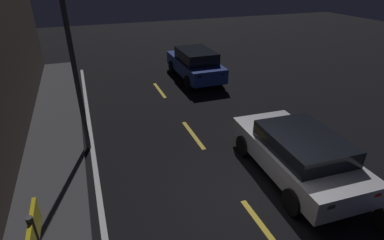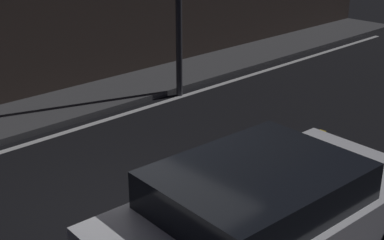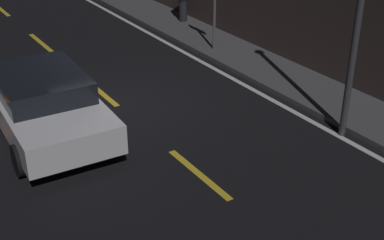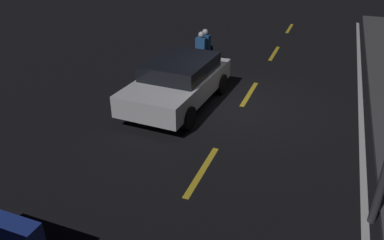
# 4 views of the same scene
# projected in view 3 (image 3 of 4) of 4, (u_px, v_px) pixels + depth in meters

# --- Properties ---
(ground_plane) EXTENTS (56.00, 56.00, 0.00)m
(ground_plane) POSITION_uv_depth(u_px,v_px,m) (117.00, 106.00, 12.65)
(ground_plane) COLOR black
(raised_curb) EXTENTS (28.00, 1.72, 0.13)m
(raised_curb) POSITION_uv_depth(u_px,v_px,m) (262.00, 67.00, 14.76)
(raised_curb) COLOR #424244
(raised_curb) RESTS_ON ground
(lane_dash_a) EXTENTS (2.00, 0.14, 0.01)m
(lane_dash_a) POSITION_uv_depth(u_px,v_px,m) (1.00, 10.00, 20.13)
(lane_dash_a) COLOR gold
(lane_dash_a) RESTS_ON ground
(lane_dash_b) EXTENTS (2.00, 0.14, 0.01)m
(lane_dash_b) POSITION_uv_depth(u_px,v_px,m) (41.00, 43.00, 16.77)
(lane_dash_b) COLOR gold
(lane_dash_b) RESTS_ON ground
(lane_dash_c) EXTENTS (2.00, 0.14, 0.01)m
(lane_dash_c) POSITION_uv_depth(u_px,v_px,m) (100.00, 92.00, 13.40)
(lane_dash_c) COLOR gold
(lane_dash_c) RESTS_ON ground
(lane_dash_d) EXTENTS (2.00, 0.14, 0.01)m
(lane_dash_d) POSITION_uv_depth(u_px,v_px,m) (199.00, 174.00, 10.03)
(lane_dash_d) COLOR gold
(lane_dash_d) RESTS_ON ground
(lane_solid_kerb) EXTENTS (25.20, 0.14, 0.01)m
(lane_solid_kerb) POSITION_uv_depth(u_px,v_px,m) (230.00, 77.00, 14.25)
(lane_solid_kerb) COLOR silver
(lane_solid_kerb) RESTS_ON ground
(sedan_white) EXTENTS (4.19, 2.16, 1.35)m
(sedan_white) POSITION_uv_depth(u_px,v_px,m) (45.00, 103.00, 11.10)
(sedan_white) COLOR silver
(sedan_white) RESTS_ON ground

